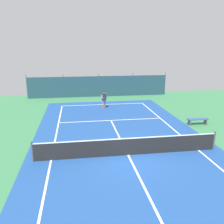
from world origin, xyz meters
The scene contains 8 objects.
ground_plane centered at (0.00, 0.00, 0.00)m, with size 36.00×36.00×0.00m, color #387A4C.
court_surface centered at (0.00, 0.00, 0.00)m, with size 11.02×26.60×0.01m.
tennis_net centered at (0.00, 0.00, 0.51)m, with size 10.12×0.10×1.10m.
back_fence centered at (0.00, 16.51, 0.67)m, with size 16.30×0.98×2.70m.
tennis_player centered at (-0.08, 10.34, 0.96)m, with size 0.57×0.83×1.64m.
tennis_ball_near_player centered at (1.10, 6.39, 0.03)m, with size 0.07×0.07×0.07m, color #CCDB33.
parked_car centered at (0.23, 18.71, 0.84)m, with size 2.09×4.24×1.68m.
courtside_bench centered at (6.31, 4.34, 0.37)m, with size 1.60×0.40×0.49m.
Camera 1 is at (-2.69, -11.72, 5.74)m, focal length 38.43 mm.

